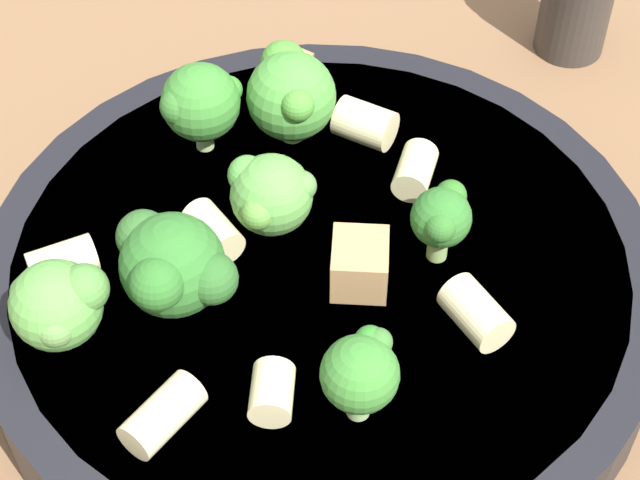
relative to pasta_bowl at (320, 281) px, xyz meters
name	(u,v)px	position (x,y,z in m)	size (l,w,h in m)	color
ground_plane	(320,313)	(0.00, 0.00, -0.02)	(2.00, 2.00, 0.00)	brown
pasta_bowl	(320,281)	(0.00, 0.00, 0.00)	(0.27, 0.27, 0.04)	black
broccoli_floret_0	(442,218)	(0.05, 0.01, 0.04)	(0.02, 0.03, 0.03)	#93B766
broccoli_floret_1	(361,373)	(0.02, -0.07, 0.04)	(0.03, 0.03, 0.04)	#9EC175
broccoli_floret_2	(291,93)	(-0.02, 0.07, 0.04)	(0.04, 0.05, 0.04)	#93B766
broccoli_floret_3	(172,266)	(-0.05, -0.03, 0.04)	(0.05, 0.04, 0.04)	#84AD60
broccoli_floret_4	(270,194)	(-0.02, 0.01, 0.03)	(0.04, 0.03, 0.04)	#93B766
broccoli_floret_5	(200,103)	(-0.06, 0.05, 0.04)	(0.03, 0.03, 0.04)	#9EC175
broccoli_floret_6	(58,304)	(-0.09, -0.05, 0.04)	(0.04, 0.03, 0.04)	#93B766
rigatoni_0	(272,392)	(-0.01, -0.07, 0.02)	(0.02, 0.02, 0.02)	beige
rigatoni_1	(62,262)	(-0.10, -0.02, 0.02)	(0.02, 0.02, 0.03)	beige
rigatoni_2	(365,124)	(0.01, 0.07, 0.02)	(0.02, 0.02, 0.02)	beige
rigatoni_3	(415,170)	(0.03, 0.05, 0.02)	(0.02, 0.02, 0.02)	beige
rigatoni_4	(476,313)	(0.06, -0.03, 0.02)	(0.02, 0.02, 0.03)	beige
rigatoni_5	(163,415)	(-0.04, -0.09, 0.02)	(0.01, 0.01, 0.03)	beige
rigatoni_6	(214,227)	(-0.04, 0.00, 0.02)	(0.02, 0.02, 0.02)	beige
chicken_chunk_0	(292,70)	(-0.03, 0.10, 0.02)	(0.02, 0.01, 0.01)	#A87A4C
chicken_chunk_1	(360,264)	(0.02, -0.01, 0.02)	(0.02, 0.02, 0.02)	tan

